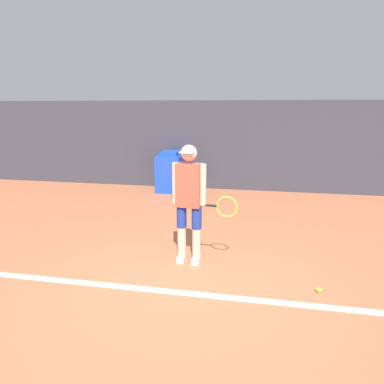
{
  "coord_description": "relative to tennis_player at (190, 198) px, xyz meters",
  "views": [
    {
      "loc": [
        0.99,
        -4.1,
        2.16
      ],
      "look_at": [
        -0.07,
        0.99,
        0.97
      ],
      "focal_mm": 35.0,
      "sensor_mm": 36.0,
      "label": 1
    }
  ],
  "objects": [
    {
      "name": "covered_chair",
      "position": [
        -1.46,
        4.43,
        -0.43
      ],
      "size": [
        0.63,
        0.83,
        1.04
      ],
      "color": "blue",
      "rests_on": "ground_plane"
    },
    {
      "name": "equipment_bag",
      "position": [
        -0.83,
        3.72,
        -0.84
      ],
      "size": [
        0.74,
        0.33,
        0.17
      ],
      "color": "#B2231E",
      "rests_on": "ground_plane"
    },
    {
      "name": "back_wall",
      "position": [
        0.06,
        4.94,
        0.24
      ],
      "size": [
        24.0,
        0.1,
        2.33
      ],
      "color": "#383842",
      "rests_on": "ground_plane"
    },
    {
      "name": "court_baseline",
      "position": [
        0.06,
        -0.94,
        -0.92
      ],
      "size": [
        21.6,
        0.1,
        0.01
      ],
      "color": "white",
      "rests_on": "ground_plane"
    },
    {
      "name": "tennis_ball",
      "position": [
        1.7,
        -0.59,
        -0.89
      ],
      "size": [
        0.07,
        0.07,
        0.07
      ],
      "color": "#D1E533",
      "rests_on": "ground_plane"
    },
    {
      "name": "tennis_player",
      "position": [
        0.0,
        0.0,
        0.0
      ],
      "size": [
        0.92,
        0.3,
        1.66
      ],
      "rotation": [
        0.0,
        0.0,
        -0.1
      ],
      "color": "beige",
      "rests_on": "ground_plane"
    },
    {
      "name": "ground_plane",
      "position": [
        0.06,
        -0.79,
        -0.93
      ],
      "size": [
        24.0,
        24.0,
        0.0
      ],
      "primitive_type": "plane",
      "color": "#B76642"
    },
    {
      "name": "water_bottle",
      "position": [
        -0.94,
        4.54,
        -0.83
      ],
      "size": [
        0.09,
        0.09,
        0.21
      ],
      "color": "orange",
      "rests_on": "ground_plane"
    }
  ]
}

